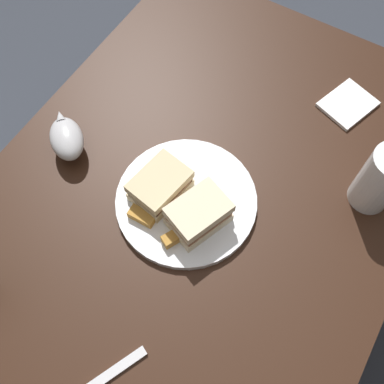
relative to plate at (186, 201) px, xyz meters
The scene contains 15 objects.
ground_plane 0.75m from the plate, 156.71° to the left, with size 6.00×6.00×0.00m, color #333842.
dining_table 0.38m from the plate, 156.71° to the left, with size 1.12×0.80×0.74m, color black.
plate is the anchor object (origin of this frame).
sandwich_half_left 0.06m from the plate, 76.67° to the right, with size 0.12×0.10×0.05m.
sandwich_half_right 0.06m from the plate, 57.73° to the left, with size 0.13×0.11×0.06m.
potato_wedge_front 0.04m from the plate, 18.47° to the right, with size 0.04×0.02×0.02m, color gold.
potato_wedge_middle 0.07m from the plate, 27.63° to the left, with size 0.04×0.02×0.02m, color gold.
potato_wedge_back 0.09m from the plate, 16.49° to the left, with size 0.05×0.02×0.02m, color #B77F33.
potato_wedge_left_edge 0.05m from the plate, 24.36° to the left, with size 0.05×0.02×0.01m, color gold.
potato_wedge_right_edge 0.05m from the plate, 40.68° to the left, with size 0.05×0.02×0.02m, color #B77F33.
potato_wedge_stray 0.09m from the plate, 33.21° to the right, with size 0.05×0.02×0.02m, color #B77F33.
pint_glass 0.36m from the plate, 123.13° to the left, with size 0.08×0.08×0.14m.
gravy_boat 0.27m from the plate, 86.09° to the right, with size 0.12×0.12×0.06m.
napkin 0.42m from the plate, 154.96° to the left, with size 0.11×0.09×0.01m, color white.
fork 0.36m from the plate, ahead, with size 0.18×0.02×0.01m, color silver.
Camera 1 is at (0.34, 0.19, 1.54)m, focal length 42.38 mm.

